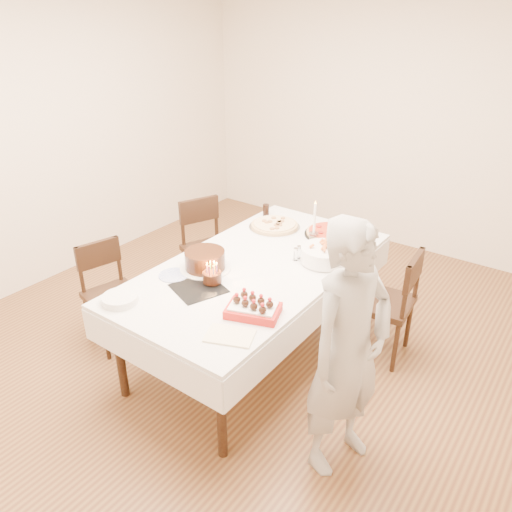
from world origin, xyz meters
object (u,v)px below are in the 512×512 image
Objects in this scene: taper_candle at (314,221)px; birthday_cake at (212,273)px; pasta_bowl at (324,254)px; dining_table at (256,309)px; chair_right_savory at (383,303)px; layer_cake at (205,260)px; pizza_white at (274,225)px; strawberry_box at (253,309)px; cola_glass at (266,210)px; person at (348,351)px; chair_left_dessert at (113,297)px; chair_left_savory at (210,251)px; pizza_pepperoni at (330,233)px.

taper_candle reaches higher than birthday_cake.
dining_table is at bearing -137.75° from pasta_bowl.
chair_right_savory is 1.36m from layer_cake.
pizza_white is 1.32m from strawberry_box.
pizza_white is 1.04m from birthday_cake.
layer_cake is (0.23, -1.07, 0.02)m from cola_glass.
birthday_cake is (-1.08, 0.15, 0.06)m from person.
taper_candle is at bearing 67.07° from layer_cake.
taper_candle is 3.24× the size of cola_glass.
chair_left_dessert is 0.87m from layer_cake.
taper_candle is (-0.66, 0.07, 0.48)m from chair_right_savory.
birthday_cake reaches higher than dining_table.
chair_left_savory is 2.47× the size of layer_cake.
cola_glass is 1.59m from strawberry_box.
layer_cake is (0.02, -0.89, 0.05)m from pizza_white.
pizza_white is 1.29× the size of taper_candle.
cola_glass is 0.75× the size of birthday_cake.
person is at bearing -53.73° from pasta_bowl.
birthday_cake is at bearing 98.50° from person.
strawberry_box is (-0.64, 0.01, 0.02)m from person.
cola_glass reaches higher than pizza_white.
pasta_bowl is at bearing 43.28° from layer_cake.
person reaches higher than pizza_pepperoni.
layer_cake is (-0.43, -1.04, 0.05)m from pizza_pepperoni.
cola_glass reaches higher than dining_table.
taper_candle reaches higher than strawberry_box.
pizza_pepperoni is at bearing 153.19° from chair_right_savory.
pizza_pepperoni is 1.31× the size of strawberry_box.
chair_left_savory is 6.49× the size of birthday_cake.
strawberry_box reaches higher than pizza_white.
chair_left_savory is 2.11m from person.
strawberry_box is at bearing -55.42° from dining_table.
chair_left_dessert reaches higher than pizza_white.
chair_left_savory is 8.66× the size of cola_glass.
pasta_bowl is 0.84m from birthday_cake.
chair_left_savory reaches higher than chair_left_dessert.
chair_right_savory is at bearing 47.26° from birthday_cake.
pasta_bowl is at bearing -132.07° from chair_left_dessert.
taper_candle reaches higher than chair_left_savory.
chair_left_dessert is 2.61× the size of strawberry_box.
layer_cake is at bearing 94.08° from person.
strawberry_box is at bearing -164.34° from chair_left_dessert.
pizza_pepperoni is (1.02, 0.33, 0.33)m from chair_left_savory.
chair_left_dessert is at bearing -150.21° from dining_table.
birthday_cake reaches higher than chair_left_dessert.
pizza_pepperoni is 1.15× the size of layer_cake.
pizza_pepperoni is at bearing -116.17° from chair_left_dessert.
dining_table is 5.17× the size of pizza_pepperoni.
chair_left_dessert is at bearing -153.07° from chair_right_savory.
person is at bearing -0.71° from strawberry_box.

